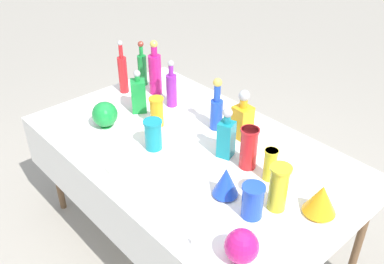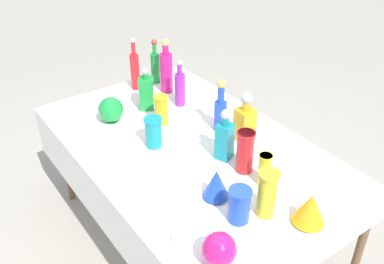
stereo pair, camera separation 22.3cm
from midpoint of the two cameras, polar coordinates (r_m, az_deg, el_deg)
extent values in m
plane|color=#A0998C|center=(2.95, 2.23, -14.28)|extent=(40.00, 40.00, 0.00)
cube|color=white|center=(2.45, 2.60, -2.34)|extent=(1.94, 1.16, 0.03)
cube|color=white|center=(2.31, -9.20, -10.34)|extent=(1.94, 0.01, 0.34)
cylinder|color=brown|center=(3.12, -14.66, -3.49)|extent=(0.04, 0.04, 0.73)
cylinder|color=brown|center=(3.49, -0.12, 1.87)|extent=(0.04, 0.04, 0.73)
cylinder|color=brown|center=(2.59, 23.74, -14.50)|extent=(0.04, 0.04, 0.73)
cylinder|color=#198C38|center=(3.13, -2.86, 8.43)|extent=(0.06, 0.06, 0.22)
cylinder|color=#198C38|center=(3.07, -2.93, 10.95)|extent=(0.03, 0.03, 0.07)
sphere|color=maroon|center=(3.05, -2.96, 11.82)|extent=(0.04, 0.04, 0.04)
cylinder|color=#C61972|center=(2.98, -1.28, 7.80)|extent=(0.09, 0.09, 0.28)
cylinder|color=#C61972|center=(2.91, -1.32, 10.87)|extent=(0.04, 0.04, 0.07)
sphere|color=gold|center=(2.89, -1.34, 11.77)|extent=(0.05, 0.05, 0.05)
cylinder|color=blue|center=(2.56, 6.26, 2.04)|extent=(0.08, 0.08, 0.19)
cylinder|color=blue|center=(2.49, 6.46, 4.93)|extent=(0.04, 0.04, 0.10)
sphere|color=gold|center=(2.46, 6.56, 6.33)|extent=(0.05, 0.05, 0.05)
cylinder|color=purple|center=(2.82, 0.65, 5.59)|extent=(0.07, 0.07, 0.22)
cylinder|color=purple|center=(2.75, 0.67, 8.27)|extent=(0.03, 0.03, 0.07)
sphere|color=#B2B2B7|center=(2.73, 0.67, 9.18)|extent=(0.04, 0.04, 0.04)
cylinder|color=red|center=(3.03, -5.50, 7.91)|extent=(0.06, 0.06, 0.26)
cylinder|color=red|center=(2.96, -5.67, 10.98)|extent=(0.03, 0.03, 0.09)
sphere|color=#B2B2B7|center=(2.94, -5.73, 12.00)|extent=(0.03, 0.03, 0.03)
cube|color=teal|center=(2.32, 7.11, -1.35)|extent=(0.10, 0.10, 0.21)
cylinder|color=teal|center=(2.25, 7.33, 1.38)|extent=(0.04, 0.04, 0.05)
sphere|color=#B2B2B7|center=(2.23, 7.40, 2.25)|extent=(0.05, 0.05, 0.05)
cube|color=#198C38|center=(2.78, -3.80, 5.09)|extent=(0.13, 0.13, 0.22)
cylinder|color=#198C38|center=(2.72, -3.90, 7.43)|extent=(0.03, 0.03, 0.04)
sphere|color=#B2B2B7|center=(2.71, -3.92, 8.04)|extent=(0.04, 0.04, 0.04)
cube|color=orange|center=(2.49, 9.59, 0.87)|extent=(0.10, 0.10, 0.20)
cylinder|color=orange|center=(2.43, 9.86, 3.40)|extent=(0.04, 0.04, 0.05)
sphere|color=#B2B2B7|center=(2.40, 9.96, 4.38)|extent=(0.07, 0.07, 0.07)
cylinder|color=red|center=(2.23, 9.94, -2.71)|extent=(0.09, 0.09, 0.24)
cylinder|color=red|center=(2.17, 10.22, -0.29)|extent=(0.10, 0.10, 0.01)
cylinder|color=blue|center=(1.96, 9.61, -9.73)|extent=(0.10, 0.10, 0.17)
cylinder|color=blue|center=(1.91, 9.82, -7.97)|extent=(0.11, 0.11, 0.01)
cylinder|color=yellow|center=(2.18, 12.56, -5.04)|extent=(0.06, 0.06, 0.18)
cylinder|color=yellow|center=(2.13, 12.83, -3.28)|extent=(0.07, 0.07, 0.01)
cylinder|color=orange|center=(2.61, -1.64, 2.90)|extent=(0.08, 0.08, 0.19)
cylinder|color=orange|center=(2.57, -1.67, 4.60)|extent=(0.09, 0.09, 0.01)
cylinder|color=teal|center=(2.41, -2.52, -0.13)|extent=(0.10, 0.10, 0.18)
cylinder|color=teal|center=(2.36, -2.57, 1.56)|extent=(0.11, 0.11, 0.01)
cylinder|color=yellow|center=(1.99, 13.19, -8.15)|extent=(0.09, 0.09, 0.24)
cylinder|color=yellow|center=(1.92, 13.61, -5.58)|extent=(0.10, 0.10, 0.01)
cylinder|color=orange|center=(2.07, 18.25, -11.37)|extent=(0.07, 0.07, 0.01)
cone|color=orange|center=(2.02, 18.63, -9.73)|extent=(0.16, 0.16, 0.15)
cylinder|color=blue|center=(2.11, 6.23, -8.61)|extent=(0.06, 0.06, 0.01)
cone|color=blue|center=(2.06, 6.37, -6.92)|extent=(0.13, 0.13, 0.15)
cylinder|color=#198C38|center=(2.70, -8.30, 1.39)|extent=(0.07, 0.07, 0.01)
sphere|color=#198C38|center=(2.66, -8.44, 2.91)|extent=(0.16, 0.16, 0.16)
cylinder|color=#C61972|center=(1.83, 7.20, -16.99)|extent=(0.06, 0.06, 0.01)
sphere|color=#C61972|center=(1.77, 7.37, -15.41)|extent=(0.14, 0.14, 0.14)
cube|color=white|center=(1.86, 1.59, -14.74)|extent=(0.06, 0.03, 0.04)
cube|color=white|center=(2.41, -11.52, -2.70)|extent=(0.06, 0.03, 0.04)
cube|color=white|center=(2.28, -8.97, -4.80)|extent=(0.06, 0.02, 0.05)
camera|label=1|loc=(0.11, -87.33, 1.71)|focal=40.00mm
camera|label=2|loc=(0.11, 92.67, -1.71)|focal=40.00mm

